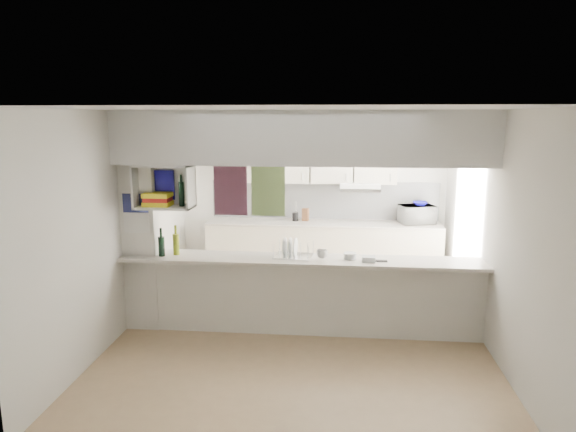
# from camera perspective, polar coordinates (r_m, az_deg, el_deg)

# --- Properties ---
(floor) EXTENTS (4.80, 4.80, 0.00)m
(floor) POSITION_cam_1_polar(r_m,az_deg,el_deg) (6.26, 1.34, -12.84)
(floor) COLOR #A2825E
(floor) RESTS_ON ground
(ceiling) EXTENTS (4.80, 4.80, 0.00)m
(ceiling) POSITION_cam_1_polar(r_m,az_deg,el_deg) (5.73, 1.46, 11.70)
(ceiling) COLOR white
(ceiling) RESTS_ON wall_back
(wall_back) EXTENTS (4.20, 0.00, 4.20)m
(wall_back) POSITION_cam_1_polar(r_m,az_deg,el_deg) (8.21, 2.64, 2.36)
(wall_back) COLOR silver
(wall_back) RESTS_ON floor
(wall_left) EXTENTS (0.00, 4.80, 4.80)m
(wall_left) POSITION_cam_1_polar(r_m,az_deg,el_deg) (6.36, -17.83, -0.68)
(wall_left) COLOR silver
(wall_left) RESTS_ON floor
(wall_right) EXTENTS (0.00, 4.80, 4.80)m
(wall_right) POSITION_cam_1_polar(r_m,az_deg,el_deg) (6.08, 21.56, -1.45)
(wall_right) COLOR silver
(wall_right) RESTS_ON floor
(servery_partition) EXTENTS (4.20, 0.50, 2.60)m
(servery_partition) POSITION_cam_1_polar(r_m,az_deg,el_deg) (5.81, -0.29, 2.38)
(servery_partition) COLOR silver
(servery_partition) RESTS_ON floor
(cubby_shelf) EXTENTS (0.65, 0.35, 0.50)m
(cubby_shelf) POSITION_cam_1_polar(r_m,az_deg,el_deg) (6.04, -13.64, 2.90)
(cubby_shelf) COLOR white
(cubby_shelf) RESTS_ON bulkhead
(kitchen_run) EXTENTS (3.60, 0.63, 2.24)m
(kitchen_run) POSITION_cam_1_polar(r_m,az_deg,el_deg) (8.04, 3.65, -1.28)
(kitchen_run) COLOR beige
(kitchen_run) RESTS_ON floor
(microwave) EXTENTS (0.58, 0.46, 0.28)m
(microwave) POSITION_cam_1_polar(r_m,az_deg,el_deg) (8.09, 14.14, 0.18)
(microwave) COLOR white
(microwave) RESTS_ON bench_top
(bowl) EXTENTS (0.23, 0.23, 0.06)m
(bowl) POSITION_cam_1_polar(r_m,az_deg,el_deg) (8.05, 14.46, 1.34)
(bowl) COLOR #0E0B7D
(bowl) RESTS_ON microwave
(dish_rack) EXTENTS (0.47, 0.38, 0.23)m
(dish_rack) POSITION_cam_1_polar(r_m,az_deg,el_deg) (5.99, 0.60, -3.70)
(dish_rack) COLOR silver
(dish_rack) RESTS_ON breakfast_bar
(cup) EXTENTS (0.13, 0.13, 0.10)m
(cup) POSITION_cam_1_polar(r_m,az_deg,el_deg) (5.90, 3.80, -4.21)
(cup) COLOR white
(cup) RESTS_ON dish_rack
(wine_bottles) EXTENTS (0.22, 0.15, 0.35)m
(wine_bottles) POSITION_cam_1_polar(r_m,az_deg,el_deg) (6.20, -13.08, -3.11)
(wine_bottles) COLOR black
(wine_bottles) RESTS_ON breakfast_bar
(plastic_tubs) EXTENTS (0.49, 0.22, 0.07)m
(plastic_tubs) POSITION_cam_1_polar(r_m,az_deg,el_deg) (5.92, 7.77, -4.55)
(plastic_tubs) COLOR silver
(plastic_tubs) RESTS_ON breakfast_bar
(utensil_jar) EXTENTS (0.10, 0.10, 0.13)m
(utensil_jar) POSITION_cam_1_polar(r_m,az_deg,el_deg) (8.04, 0.82, -0.08)
(utensil_jar) COLOR black
(utensil_jar) RESTS_ON bench_top
(knife_block) EXTENTS (0.12, 0.10, 0.20)m
(knife_block) POSITION_cam_1_polar(r_m,az_deg,el_deg) (8.05, 1.95, 0.16)
(knife_block) COLOR brown
(knife_block) RESTS_ON bench_top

